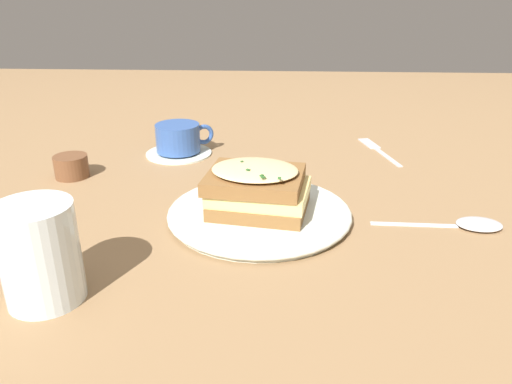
{
  "coord_description": "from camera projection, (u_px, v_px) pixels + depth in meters",
  "views": [
    {
      "loc": [
        0.62,
        0.0,
        0.31
      ],
      "look_at": [
        0.0,
        -0.03,
        0.04
      ],
      "focal_mm": 35.0,
      "sensor_mm": 36.0,
      "label": 1
    }
  ],
  "objects": [
    {
      "name": "spoon",
      "position": [
        468.0,
        224.0,
        0.67
      ],
      "size": [
        0.05,
        0.17,
        0.01
      ],
      "rotation": [
        0.0,
        0.0,
        6.26
      ],
      "color": "silver",
      "rests_on": "ground_plane"
    },
    {
      "name": "condiment_pot",
      "position": [
        68.0,
        166.0,
        0.83
      ],
      "size": [
        0.06,
        0.06,
        0.04
      ],
      "primitive_type": "cylinder",
      "color": "brown",
      "rests_on": "ground_plane"
    },
    {
      "name": "sandwich",
      "position": [
        254.0,
        189.0,
        0.68
      ],
      "size": [
        0.13,
        0.15,
        0.07
      ],
      "rotation": [
        0.0,
        0.0,
        1.41
      ],
      "color": "brown",
      "rests_on": "dinner_plate"
    },
    {
      "name": "ground_plane",
      "position": [
        275.0,
        218.0,
        0.69
      ],
      "size": [
        2.4,
        2.4,
        0.0
      ],
      "primitive_type": "plane",
      "color": "olive"
    },
    {
      "name": "dinner_plate",
      "position": [
        256.0,
        213.0,
        0.69
      ],
      "size": [
        0.25,
        0.25,
        0.01
      ],
      "color": "silver",
      "rests_on": "ground_plane"
    },
    {
      "name": "water_glass",
      "position": [
        35.0,
        253.0,
        0.5
      ],
      "size": [
        0.08,
        0.08,
        0.11
      ],
      "primitive_type": "cylinder",
      "color": "silver",
      "rests_on": "ground_plane"
    },
    {
      "name": "teacup_with_saucer",
      "position": [
        176.0,
        141.0,
        0.94
      ],
      "size": [
        0.12,
        0.13,
        0.06
      ],
      "rotation": [
        0.0,
        0.0,
        2.05
      ],
      "color": "silver",
      "rests_on": "ground_plane"
    },
    {
      "name": "fork",
      "position": [
        373.0,
        148.0,
        0.98
      ],
      "size": [
        0.17,
        0.06,
        0.0
      ],
      "rotation": [
        0.0,
        0.0,
        1.82
      ],
      "color": "silver",
      "rests_on": "ground_plane"
    }
  ]
}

